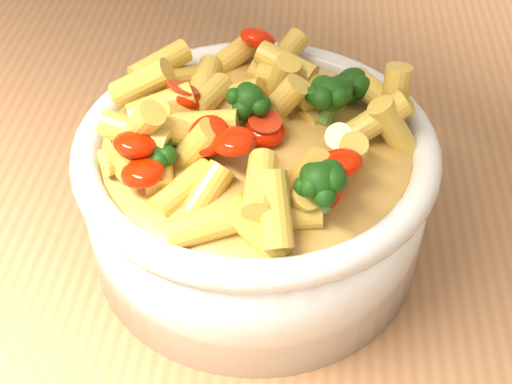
{
  "coord_description": "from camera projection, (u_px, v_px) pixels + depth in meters",
  "views": [
    {
      "loc": [
        -0.06,
        -0.47,
        1.35
      ],
      "look_at": [
        -0.1,
        -0.06,
        0.96
      ],
      "focal_mm": 50.0,
      "sensor_mm": 36.0,
      "label": 1
    }
  ],
  "objects": [
    {
      "name": "table",
      "position": [
        358.0,
        275.0,
        0.71
      ],
      "size": [
        1.2,
        0.8,
        0.9
      ],
      "color": "#AE784A",
      "rests_on": "ground"
    },
    {
      "name": "serving_bowl",
      "position": [
        256.0,
        191.0,
        0.57
      ],
      "size": [
        0.28,
        0.28,
        0.12
      ],
      "color": "silver",
      "rests_on": "table"
    },
    {
      "name": "pasta_salad",
      "position": [
        256.0,
        117.0,
        0.51
      ],
      "size": [
        0.22,
        0.22,
        0.05
      ],
      "color": "#E3BE47",
      "rests_on": "serving_bowl"
    }
  ]
}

